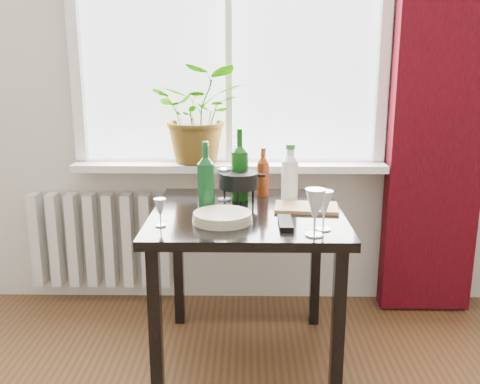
{
  "coord_description": "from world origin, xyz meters",
  "views": [
    {
      "loc": [
        0.1,
        -0.76,
        1.4
      ],
      "look_at": [
        0.07,
        1.55,
        0.83
      ],
      "focal_mm": 40.0,
      "sensor_mm": 36.0,
      "label": 1
    }
  ],
  "objects_px": {
    "radiator": "(101,240)",
    "cleaning_bottle": "(290,173)",
    "wineglass_back_center": "(289,179)",
    "wineglass_front_left": "(160,212)",
    "wineglass_back_left": "(224,184)",
    "potted_plant": "(200,114)",
    "bottle_amber": "(263,171)",
    "cutting_board": "(306,207)",
    "wineglass_front_right": "(315,212)",
    "tv_remote": "(285,223)",
    "wine_bottle_right": "(240,164)",
    "fondue_pot": "(239,187)",
    "plate_stack": "(222,217)",
    "table": "(247,231)",
    "wineglass_far_right": "(324,210)",
    "wine_bottle_left": "(206,177)"
  },
  "relations": [
    {
      "from": "cleaning_bottle",
      "to": "wineglass_back_left",
      "type": "bearing_deg",
      "value": 177.3
    },
    {
      "from": "wineglass_back_left",
      "to": "fondue_pot",
      "type": "xyz_separation_m",
      "value": [
        0.07,
        -0.04,
        -0.01
      ]
    },
    {
      "from": "wineglass_back_left",
      "to": "plate_stack",
      "type": "relative_size",
      "value": 0.62
    },
    {
      "from": "cleaning_bottle",
      "to": "wine_bottle_right",
      "type": "bearing_deg",
      "value": 175.79
    },
    {
      "from": "bottle_amber",
      "to": "wineglass_back_left",
      "type": "relative_size",
      "value": 1.55
    },
    {
      "from": "wineglass_back_center",
      "to": "cutting_board",
      "type": "bearing_deg",
      "value": -72.78
    },
    {
      "from": "wineglass_back_left",
      "to": "wineglass_front_left",
      "type": "distance_m",
      "value": 0.49
    },
    {
      "from": "wineglass_front_left",
      "to": "cleaning_bottle",
      "type": "bearing_deg",
      "value": 36.33
    },
    {
      "from": "potted_plant",
      "to": "wineglass_front_right",
      "type": "height_order",
      "value": "potted_plant"
    },
    {
      "from": "potted_plant",
      "to": "bottle_amber",
      "type": "distance_m",
      "value": 0.53
    },
    {
      "from": "table",
      "to": "tv_remote",
      "type": "height_order",
      "value": "tv_remote"
    },
    {
      "from": "table",
      "to": "wineglass_far_right",
      "type": "xyz_separation_m",
      "value": [
        0.3,
        -0.27,
        0.17
      ]
    },
    {
      "from": "wine_bottle_left",
      "to": "cleaning_bottle",
      "type": "bearing_deg",
      "value": 26.1
    },
    {
      "from": "radiator",
      "to": "cleaning_bottle",
      "type": "height_order",
      "value": "cleaning_bottle"
    },
    {
      "from": "wineglass_front_right",
      "to": "tv_remote",
      "type": "height_order",
      "value": "wineglass_front_right"
    },
    {
      "from": "cleaning_bottle",
      "to": "wineglass_front_left",
      "type": "xyz_separation_m",
      "value": [
        -0.56,
        -0.41,
        -0.08
      ]
    },
    {
      "from": "potted_plant",
      "to": "plate_stack",
      "type": "bearing_deg",
      "value": -78.6
    },
    {
      "from": "tv_remote",
      "to": "wineglass_front_left",
      "type": "bearing_deg",
      "value": -177.6
    },
    {
      "from": "wineglass_back_center",
      "to": "wineglass_front_right",
      "type": "bearing_deg",
      "value": -84.53
    },
    {
      "from": "cleaning_bottle",
      "to": "bottle_amber",
      "type": "bearing_deg",
      "value": 140.16
    },
    {
      "from": "radiator",
      "to": "cleaning_bottle",
      "type": "bearing_deg",
      "value": -23.16
    },
    {
      "from": "table",
      "to": "wineglass_front_left",
      "type": "height_order",
      "value": "wineglass_front_left"
    },
    {
      "from": "wine_bottle_right",
      "to": "wine_bottle_left",
      "type": "bearing_deg",
      "value": -125.47
    },
    {
      "from": "potted_plant",
      "to": "cutting_board",
      "type": "distance_m",
      "value": 0.86
    },
    {
      "from": "wineglass_front_left",
      "to": "wineglass_far_right",
      "type": "bearing_deg",
      "value": -3.41
    },
    {
      "from": "wineglass_back_left",
      "to": "wine_bottle_left",
      "type": "bearing_deg",
      "value": -109.38
    },
    {
      "from": "bottle_amber",
      "to": "wineglass_back_left",
      "type": "height_order",
      "value": "bottle_amber"
    },
    {
      "from": "wine_bottle_left",
      "to": "tv_remote",
      "type": "relative_size",
      "value": 1.72
    },
    {
      "from": "tv_remote",
      "to": "cutting_board",
      "type": "relative_size",
      "value": 0.66
    },
    {
      "from": "table",
      "to": "tv_remote",
      "type": "distance_m",
      "value": 0.28
    },
    {
      "from": "wineglass_far_right",
      "to": "table",
      "type": "bearing_deg",
      "value": 138.68
    },
    {
      "from": "wineglass_back_center",
      "to": "wineglass_front_left",
      "type": "height_order",
      "value": "wineglass_back_center"
    },
    {
      "from": "wineglass_front_left",
      "to": "fondue_pot",
      "type": "xyz_separation_m",
      "value": [
        0.31,
        0.38,
        0.01
      ]
    },
    {
      "from": "wineglass_back_left",
      "to": "potted_plant",
      "type": "bearing_deg",
      "value": 109.69
    },
    {
      "from": "potted_plant",
      "to": "wineglass_back_center",
      "type": "bearing_deg",
      "value": -38.13
    },
    {
      "from": "cutting_board",
      "to": "wine_bottle_right",
      "type": "bearing_deg",
      "value": 152.12
    },
    {
      "from": "radiator",
      "to": "wine_bottle_right",
      "type": "bearing_deg",
      "value": -27.98
    },
    {
      "from": "wineglass_back_left",
      "to": "cutting_board",
      "type": "distance_m",
      "value": 0.42
    },
    {
      "from": "table",
      "to": "wineglass_front_left",
      "type": "xyz_separation_m",
      "value": [
        -0.35,
        -0.23,
        0.15
      ]
    },
    {
      "from": "plate_stack",
      "to": "wineglass_front_right",
      "type": "bearing_deg",
      "value": -25.46
    },
    {
      "from": "tv_remote",
      "to": "cutting_board",
      "type": "height_order",
      "value": "tv_remote"
    },
    {
      "from": "wineglass_front_right",
      "to": "wineglass_back_center",
      "type": "height_order",
      "value": "wineglass_front_right"
    },
    {
      "from": "table",
      "to": "cutting_board",
      "type": "xyz_separation_m",
      "value": [
        0.27,
        0.04,
        0.1
      ]
    },
    {
      "from": "wine_bottle_right",
      "to": "wineglass_back_left",
      "type": "xyz_separation_m",
      "value": [
        -0.08,
        -0.0,
        -0.1
      ]
    },
    {
      "from": "wineglass_front_right",
      "to": "wineglass_front_left",
      "type": "xyz_separation_m",
      "value": [
        -0.61,
        0.11,
        -0.04
      ]
    },
    {
      "from": "wine_bottle_right",
      "to": "wineglass_front_right",
      "type": "distance_m",
      "value": 0.62
    },
    {
      "from": "wine_bottle_right",
      "to": "cleaning_bottle",
      "type": "height_order",
      "value": "wine_bottle_right"
    },
    {
      "from": "radiator",
      "to": "table",
      "type": "distance_m",
      "value": 1.09
    },
    {
      "from": "wine_bottle_left",
      "to": "wineglass_back_left",
      "type": "bearing_deg",
      "value": 70.62
    },
    {
      "from": "plate_stack",
      "to": "tv_remote",
      "type": "relative_size",
      "value": 1.36
    }
  ]
}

